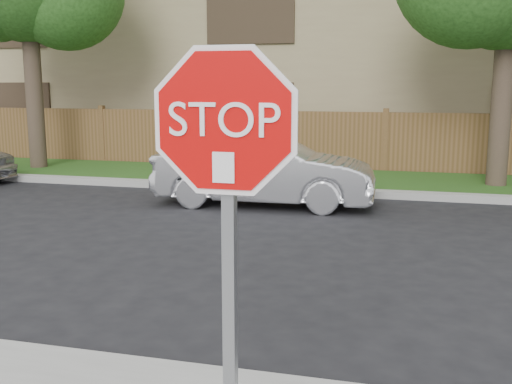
# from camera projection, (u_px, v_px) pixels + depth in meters

# --- Properties ---
(far_curb) EXTENTS (70.00, 0.30, 0.15)m
(far_curb) POSITION_uv_depth(u_px,v_px,m) (376.00, 194.00, 12.36)
(far_curb) COLOR gray
(far_curb) RESTS_ON ground
(grass_strip) EXTENTS (70.00, 3.00, 0.12)m
(grass_strip) POSITION_uv_depth(u_px,v_px,m) (381.00, 182.00, 13.94)
(grass_strip) COLOR #1E4714
(grass_strip) RESTS_ON ground
(fence) EXTENTS (70.00, 0.12, 1.60)m
(fence) POSITION_uv_depth(u_px,v_px,m) (385.00, 144.00, 15.33)
(fence) COLOR #543A1D
(fence) RESTS_ON ground
(apartment_building) EXTENTS (35.20, 9.20, 7.20)m
(apartment_building) POSITION_uv_depth(u_px,v_px,m) (396.00, 47.00, 20.17)
(apartment_building) COLOR #8F7D58
(apartment_building) RESTS_ON ground
(stop_sign) EXTENTS (1.01, 0.13, 2.55)m
(stop_sign) POSITION_uv_depth(u_px,v_px,m) (226.00, 187.00, 2.93)
(stop_sign) COLOR gray
(stop_sign) RESTS_ON sidewalk_near
(sedan_left) EXTENTS (4.22, 1.59, 1.38)m
(sedan_left) POSITION_uv_depth(u_px,v_px,m) (265.00, 170.00, 11.48)
(sedan_left) COLOR silver
(sedan_left) RESTS_ON ground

